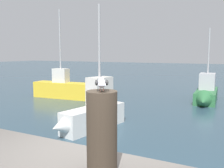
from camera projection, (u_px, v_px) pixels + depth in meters
mooring_post at (102, 132)px, 2.82m from camera, size 0.35×0.35×0.93m
seagull at (102, 83)px, 2.75m from camera, size 0.24×0.36×0.14m
boat_green at (206, 93)px, 13.35m from camera, size 1.18×4.14×4.08m
boat_yellow at (66, 88)px, 14.46m from camera, size 4.17×1.16×5.03m
boat_white at (92, 112)px, 8.55m from camera, size 1.24×3.17×4.24m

